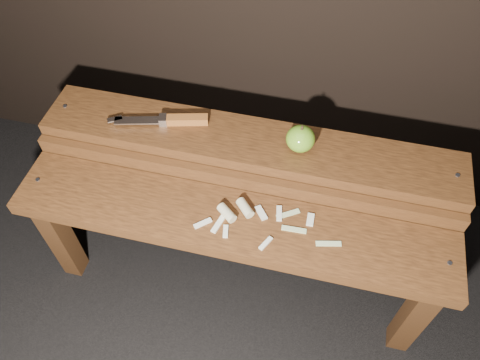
% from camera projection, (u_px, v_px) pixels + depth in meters
% --- Properties ---
extents(ground, '(60.00, 60.00, 0.00)m').
position_uv_depth(ground, '(236.00, 274.00, 1.60)').
color(ground, black).
extents(bench_front_tier, '(1.20, 0.20, 0.42)m').
position_uv_depth(bench_front_tier, '(230.00, 235.00, 1.28)').
color(bench_front_tier, '#3A200E').
rests_on(bench_front_tier, ground).
extents(bench_rear_tier, '(1.20, 0.21, 0.50)m').
position_uv_depth(bench_rear_tier, '(248.00, 160.00, 1.37)').
color(bench_rear_tier, '#3A200E').
rests_on(bench_rear_tier, ground).
extents(apple, '(0.08, 0.08, 0.08)m').
position_uv_depth(apple, '(301.00, 139.00, 1.26)').
color(apple, '#679B20').
rests_on(apple, bench_rear_tier).
extents(knife, '(0.29, 0.09, 0.03)m').
position_uv_depth(knife, '(174.00, 120.00, 1.33)').
color(knife, '#995321').
rests_on(knife, bench_rear_tier).
extents(apple_scraps, '(0.38, 0.15, 0.03)m').
position_uv_depth(apple_scraps, '(246.00, 215.00, 1.23)').
color(apple_scraps, beige).
rests_on(apple_scraps, bench_front_tier).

